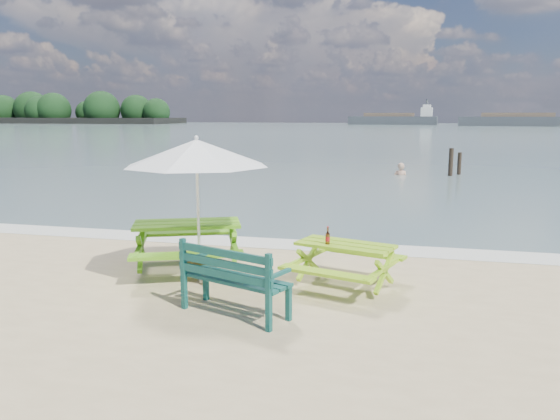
% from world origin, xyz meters
% --- Properties ---
extents(sea, '(300.00, 300.00, 0.00)m').
position_xyz_m(sea, '(0.00, 85.00, 0.00)').
color(sea, slate).
rests_on(sea, ground).
extents(foam_strip, '(22.00, 0.90, 0.01)m').
position_xyz_m(foam_strip, '(0.00, 4.60, 0.01)').
color(foam_strip, silver).
rests_on(foam_strip, ground).
extents(island_headland, '(90.00, 22.00, 7.60)m').
position_xyz_m(island_headland, '(-110.00, 140.00, 3.26)').
color(island_headland, black).
rests_on(island_headland, ground).
extents(picnic_table_left, '(2.36, 2.47, 0.84)m').
position_xyz_m(picnic_table_left, '(-1.45, 2.36, 0.40)').
color(picnic_table_left, '#549817').
rests_on(picnic_table_left, ground).
extents(picnic_table_right, '(1.85, 1.96, 0.69)m').
position_xyz_m(picnic_table_right, '(1.25, 2.08, 0.33)').
color(picnic_table_right, '#85B71B').
rests_on(picnic_table_right, ground).
extents(park_bench, '(1.60, 1.02, 0.94)m').
position_xyz_m(park_bench, '(-0.03, 0.59, 0.29)').
color(park_bench, '#0F3E39').
rests_on(park_bench, ground).
extents(side_table, '(0.51, 0.51, 0.30)m').
position_xyz_m(side_table, '(-1.04, 1.87, 0.15)').
color(side_table, brown).
rests_on(side_table, ground).
extents(patio_umbrella, '(2.55, 2.55, 2.25)m').
position_xyz_m(patio_umbrella, '(-1.04, 1.87, 2.04)').
color(patio_umbrella, silver).
rests_on(patio_umbrella, ground).
extents(beer_bottle, '(0.07, 0.07, 0.27)m').
position_xyz_m(beer_bottle, '(0.99, 1.98, 0.78)').
color(beer_bottle, '#984B16').
rests_on(beer_bottle, picnic_table_right).
extents(swimmer, '(0.67, 0.47, 1.73)m').
position_xyz_m(swimmer, '(1.74, 18.47, -0.32)').
color(swimmer, tan).
rests_on(swimmer, ground).
extents(mooring_pilings, '(0.58, 0.78, 1.39)m').
position_xyz_m(mooring_pilings, '(3.99, 18.82, 0.45)').
color(mooring_pilings, black).
rests_on(mooring_pilings, ground).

